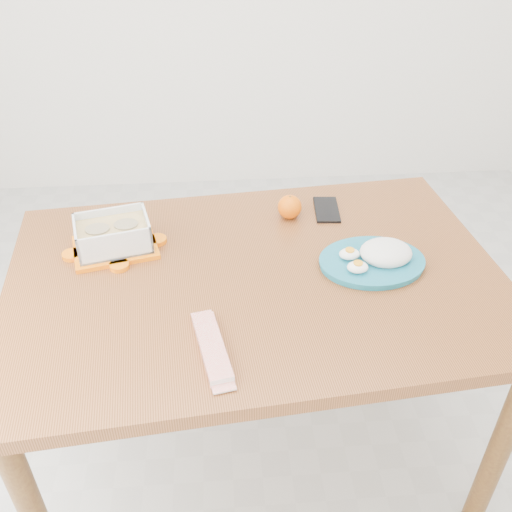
{
  "coord_description": "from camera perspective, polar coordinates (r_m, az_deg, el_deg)",
  "views": [
    {
      "loc": [
        -0.1,
        -1.37,
        1.7
      ],
      "look_at": [
        -0.01,
        -0.16,
        0.81
      ],
      "focal_mm": 40.0,
      "sensor_mm": 36.0,
      "label": 1
    }
  ],
  "objects": [
    {
      "name": "ground",
      "position": [
        2.18,
        -0.01,
        -14.84
      ],
      "size": [
        3.5,
        3.5,
        0.0
      ],
      "primitive_type": "plane",
      "color": "#B7B7B2",
      "rests_on": "ground"
    },
    {
      "name": "orange_fruit",
      "position": [
        1.76,
        3.39,
        4.93
      ],
      "size": [
        0.07,
        0.07,
        0.07
      ],
      "primitive_type": "sphere",
      "color": "orange",
      "rests_on": "dining_table"
    },
    {
      "name": "dining_table",
      "position": [
        1.59,
        -0.0,
        -4.27
      ],
      "size": [
        1.41,
        1.01,
        0.75
      ],
      "rotation": [
        0.0,
        0.0,
        0.09
      ],
      "color": "brown",
      "rests_on": "ground"
    },
    {
      "name": "rice_plate",
      "position": [
        1.59,
        11.97,
        -0.08
      ],
      "size": [
        0.3,
        0.3,
        0.08
      ],
      "rotation": [
        0.0,
        0.0,
        0.06
      ],
      "color": "#176880",
      "rests_on": "dining_table"
    },
    {
      "name": "candy_bar",
      "position": [
        1.32,
        -4.43,
        -9.09
      ],
      "size": [
        0.1,
        0.22,
        0.02
      ],
      "primitive_type": "cube",
      "rotation": [
        0.0,
        0.0,
        1.77
      ],
      "color": "red",
      "rests_on": "dining_table"
    },
    {
      "name": "food_container",
      "position": [
        1.65,
        -14.08,
        2.01
      ],
      "size": [
        0.26,
        0.22,
        0.1
      ],
      "rotation": [
        0.0,
        0.0,
        0.24
      ],
      "color": "orange",
      "rests_on": "dining_table"
    },
    {
      "name": "smartphone",
      "position": [
        1.82,
        7.08,
        4.63
      ],
      "size": [
        0.08,
        0.15,
        0.01
      ],
      "primitive_type": "cube",
      "rotation": [
        0.0,
        0.0,
        -0.08
      ],
      "color": "black",
      "rests_on": "dining_table"
    }
  ]
}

